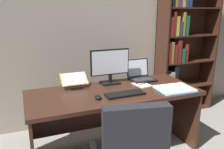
# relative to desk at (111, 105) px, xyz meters

# --- Properties ---
(wall_back) EXTENTS (5.34, 0.12, 2.74)m
(wall_back) POSITION_rel_desk_xyz_m (0.23, 0.87, 0.82)
(wall_back) COLOR #A89E8E
(wall_back) RESTS_ON ground
(desk) EXTENTS (1.88, 0.79, 0.75)m
(desk) POSITION_rel_desk_xyz_m (0.00, 0.00, 0.00)
(desk) COLOR #381E14
(desk) RESTS_ON ground
(bookshelf) EXTENTS (0.95, 0.33, 2.06)m
(bookshelf) POSITION_rel_desk_xyz_m (1.40, 0.63, 0.51)
(bookshelf) COLOR #381E14
(bookshelf) RESTS_ON ground
(monitor) EXTENTS (0.48, 0.16, 0.42)m
(monitor) POSITION_rel_desk_xyz_m (0.06, 0.19, 0.41)
(monitor) COLOR black
(monitor) RESTS_ON desk
(laptop) EXTENTS (0.31, 0.29, 0.25)m
(laptop) POSITION_rel_desk_xyz_m (0.48, 0.19, 0.25)
(laptop) COLOR black
(laptop) RESTS_ON desk
(keyboard) EXTENTS (0.42, 0.15, 0.02)m
(keyboard) POSITION_rel_desk_xyz_m (0.06, -0.25, 0.21)
(keyboard) COLOR black
(keyboard) RESTS_ON desk
(computer_mouse) EXTENTS (0.06, 0.10, 0.04)m
(computer_mouse) POSITION_rel_desk_xyz_m (-0.24, -0.25, 0.22)
(computer_mouse) COLOR black
(computer_mouse) RESTS_ON desk
(reading_stand_with_book) EXTENTS (0.31, 0.24, 0.14)m
(reading_stand_with_book) POSITION_rel_desk_xyz_m (-0.36, 0.23, 0.27)
(reading_stand_with_book) COLOR black
(reading_stand_with_book) RESTS_ON desk
(open_binder) EXTENTS (0.42, 0.34, 0.02)m
(open_binder) POSITION_rel_desk_xyz_m (0.65, -0.30, 0.21)
(open_binder) COLOR #2D84C6
(open_binder) RESTS_ON desk
(notepad) EXTENTS (0.18, 0.23, 0.01)m
(notepad) POSITION_rel_desk_xyz_m (0.39, -0.01, 0.20)
(notepad) COLOR white
(notepad) RESTS_ON desk
(pen) EXTENTS (0.13, 0.06, 0.01)m
(pen) POSITION_rel_desk_xyz_m (0.41, -0.01, 0.21)
(pen) COLOR black
(pen) RESTS_ON notepad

